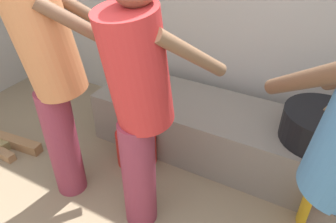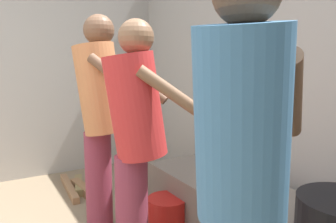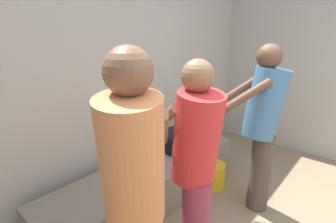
{
  "view_description": "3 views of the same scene",
  "coord_description": "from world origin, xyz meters",
  "px_view_note": "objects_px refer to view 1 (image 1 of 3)",
  "views": [
    {
      "loc": [
        0.53,
        -0.14,
        1.74
      ],
      "look_at": [
        -0.17,
        1.15,
        0.74
      ],
      "focal_mm": 34.21,
      "sensor_mm": 36.0,
      "label": 1
    },
    {
      "loc": [
        1.47,
        0.2,
        1.29
      ],
      "look_at": [
        0.33,
        0.87,
        1.1
      ],
      "focal_mm": 34.62,
      "sensor_mm": 36.0,
      "label": 2
    },
    {
      "loc": [
        -1.48,
        0.16,
        1.67
      ],
      "look_at": [
        0.02,
        1.46,
        1.07
      ],
      "focal_mm": 26.51,
      "sensor_mm": 36.0,
      "label": 3
    }
  ],
  "objects_px": {
    "cooking_pot_main": "(321,126)",
    "cook_in_red_shirt": "(139,100)",
    "bucket_red_plastic": "(137,147)",
    "bucket_yellow_plastic": "(325,211)",
    "cook_in_orange_shirt": "(51,68)"
  },
  "relations": [
    {
      "from": "bucket_yellow_plastic",
      "to": "cook_in_red_shirt",
      "type": "bearing_deg",
      "value": -156.59
    },
    {
      "from": "cook_in_red_shirt",
      "to": "bucket_red_plastic",
      "type": "relative_size",
      "value": 5.03
    },
    {
      "from": "bucket_yellow_plastic",
      "to": "bucket_red_plastic",
      "type": "bearing_deg",
      "value": -178.38
    },
    {
      "from": "cook_in_red_shirt",
      "to": "cook_in_orange_shirt",
      "type": "distance_m",
      "value": 0.56
    },
    {
      "from": "cook_in_orange_shirt",
      "to": "bucket_yellow_plastic",
      "type": "distance_m",
      "value": 1.83
    },
    {
      "from": "cook_in_orange_shirt",
      "to": "bucket_red_plastic",
      "type": "bearing_deg",
      "value": 61.35
    },
    {
      "from": "cooking_pot_main",
      "to": "cook_in_red_shirt",
      "type": "height_order",
      "value": "cook_in_red_shirt"
    },
    {
      "from": "cook_in_orange_shirt",
      "to": "bucket_yellow_plastic",
      "type": "height_order",
      "value": "cook_in_orange_shirt"
    },
    {
      "from": "cooking_pot_main",
      "to": "cook_in_red_shirt",
      "type": "distance_m",
      "value": 1.19
    },
    {
      "from": "bucket_red_plastic",
      "to": "bucket_yellow_plastic",
      "type": "bearing_deg",
      "value": 1.62
    },
    {
      "from": "cook_in_red_shirt",
      "to": "bucket_red_plastic",
      "type": "distance_m",
      "value": 0.91
    },
    {
      "from": "cooking_pot_main",
      "to": "bucket_red_plastic",
      "type": "relative_size",
      "value": 2.16
    },
    {
      "from": "cooking_pot_main",
      "to": "bucket_red_plastic",
      "type": "bearing_deg",
      "value": -163.68
    },
    {
      "from": "cook_in_red_shirt",
      "to": "bucket_yellow_plastic",
      "type": "distance_m",
      "value": 1.33
    },
    {
      "from": "cooking_pot_main",
      "to": "bucket_yellow_plastic",
      "type": "distance_m",
      "value": 0.52
    }
  ]
}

